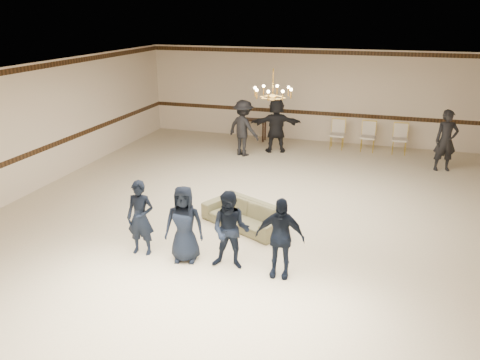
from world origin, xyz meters
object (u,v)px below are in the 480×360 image
object	(u,v)px
chandelier	(273,83)
adult_left	(243,128)
adult_mid	(276,125)
banquet_chair_left	(337,135)
boy_d	(280,237)
settee	(244,214)
boy_b	(184,224)
banquet_chair_right	(400,139)
console_table	(253,130)
adult_right	(446,141)
boy_a	(141,218)
boy_c	(231,231)
banquet_chair_mid	(368,137)

from	to	relation	value
chandelier	adult_left	size ratio (longest dim) A/B	0.53
adult_mid	banquet_chair_left	xyz separation A→B (m)	(1.88, 0.98, -0.41)
boy_d	chandelier	bearing A→B (deg)	102.91
settee	adult_left	world-z (taller)	adult_left
boy_b	adult_left	bearing A→B (deg)	85.39
boy_b	boy_d	size ratio (longest dim) A/B	1.00
chandelier	banquet_chair_right	world-z (taller)	chandelier
chandelier	console_table	bearing A→B (deg)	110.38
chandelier	boy_b	bearing A→B (deg)	-103.73
console_table	adult_right	bearing A→B (deg)	-15.79
boy_a	banquet_chair_left	xyz separation A→B (m)	(2.71, 8.51, -0.25)
adult_left	adult_right	distance (m)	6.01
boy_a	adult_left	world-z (taller)	adult_left
chandelier	boy_d	bearing A→B (deg)	-73.39
boy_d	settee	world-z (taller)	boy_d
adult_mid	banquet_chair_right	xyz separation A→B (m)	(3.88, 0.98, -0.41)
chandelier	banquet_chair_left	size ratio (longest dim) A/B	0.97
banquet_chair_left	console_table	bearing A→B (deg)	177.11
chandelier	settee	distance (m)	3.05
banquet_chair_right	boy_d	bearing A→B (deg)	-103.97
chandelier	boy_d	xyz separation A→B (m)	(0.99, -3.32, -2.14)
boy_a	boy_c	bearing A→B (deg)	-5.58
adult_right	adult_left	bearing A→B (deg)	166.55
adult_right	boy_a	bearing A→B (deg)	-146.08
adult_left	console_table	world-z (taller)	adult_left
boy_a	settee	world-z (taller)	boy_a
adult_left	console_table	size ratio (longest dim) A/B	1.94
banquet_chair_left	boy_d	bearing A→B (deg)	-89.13
banquet_chair_mid	boy_d	bearing A→B (deg)	-91.22
boy_a	console_table	size ratio (longest dim) A/B	1.60
chandelier	adult_right	distance (m)	6.02
banquet_chair_right	chandelier	bearing A→B (deg)	-120.70
chandelier	banquet_chair_right	distance (m)	6.45
boy_b	settee	xyz separation A→B (m)	(0.62, 1.72, -0.45)
settee	banquet_chair_right	world-z (taller)	banquet_chair_right
boy_b	adult_left	xyz separation A→B (m)	(-0.97, 6.82, 0.16)
boy_b	banquet_chair_mid	size ratio (longest dim) A/B	1.51
banquet_chair_mid	boy_c	bearing A→B (deg)	-97.10
boy_a	boy_d	bearing A→B (deg)	-5.58
banquet_chair_mid	console_table	bearing A→B (deg)	-177.33
settee	banquet_chair_left	xyz separation A→B (m)	(1.19, 6.79, 0.20)
adult_left	banquet_chair_mid	world-z (taller)	adult_left
chandelier	banquet_chair_mid	xyz separation A→B (m)	(2.00, 5.19, -2.39)
adult_mid	banquet_chair_mid	size ratio (longest dim) A/B	1.84
banquet_chair_mid	console_table	xyz separation A→B (m)	(-4.00, 0.20, -0.10)
boy_b	adult_left	size ratio (longest dim) A/B	0.82
chandelier	boy_d	size ratio (longest dim) A/B	0.64
boy_b	banquet_chair_left	world-z (taller)	boy_b
chandelier	boy_d	distance (m)	4.07
boy_a	adult_right	bearing A→B (deg)	44.66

